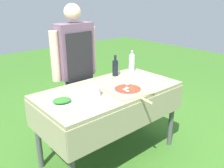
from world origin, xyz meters
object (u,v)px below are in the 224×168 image
(person_cook, at_px, (75,64))
(pizza_on_peel, at_px, (128,90))
(mixing_tub, at_px, (92,91))
(herb_container, at_px, (62,101))
(water_bottle, at_px, (132,61))
(plate_stack, at_px, (154,79))
(oil_bottle, at_px, (115,68))
(prep_table, at_px, (109,98))

(person_cook, height_order, pizza_on_peel, person_cook)
(person_cook, distance_m, mixing_tub, 0.63)
(pizza_on_peel, relative_size, herb_container, 2.49)
(mixing_tub, bearing_deg, water_bottle, 20.23)
(mixing_tub, xyz_separation_m, plate_stack, (0.81, -0.08, -0.04))
(herb_container, height_order, plate_stack, herb_container)
(water_bottle, bearing_deg, herb_container, -166.37)
(person_cook, distance_m, oil_bottle, 0.47)
(oil_bottle, relative_size, mixing_tub, 1.51)
(oil_bottle, bearing_deg, pizza_on_peel, -117.26)
(person_cook, xyz_separation_m, pizza_on_peel, (0.13, -0.75, -0.14))
(pizza_on_peel, distance_m, mixing_tub, 0.37)
(pizza_on_peel, height_order, herb_container, same)
(herb_container, xyz_separation_m, plate_stack, (1.11, -0.12, -0.01))
(prep_table, bearing_deg, pizza_on_peel, -64.85)
(plate_stack, bearing_deg, herb_container, 173.99)
(pizza_on_peel, xyz_separation_m, oil_bottle, (0.24, 0.46, 0.09))
(oil_bottle, xyz_separation_m, herb_container, (-0.87, -0.27, -0.08))
(pizza_on_peel, relative_size, plate_stack, 2.31)
(plate_stack, bearing_deg, prep_table, 168.40)
(herb_container, bearing_deg, mixing_tub, -6.11)
(person_cook, xyz_separation_m, plate_stack, (0.61, -0.68, -0.14))
(person_cook, height_order, plate_stack, person_cook)
(person_cook, relative_size, water_bottle, 6.24)
(water_bottle, distance_m, herb_container, 1.20)
(person_cook, height_order, mixing_tub, person_cook)
(prep_table, height_order, person_cook, person_cook)
(person_cook, height_order, herb_container, person_cook)
(mixing_tub, height_order, plate_stack, mixing_tub)
(oil_bottle, bearing_deg, prep_table, -139.67)
(person_cook, relative_size, herb_container, 7.01)
(oil_bottle, distance_m, mixing_tub, 0.65)
(mixing_tub, bearing_deg, plate_stack, -5.97)
(oil_bottle, height_order, water_bottle, water_bottle)
(pizza_on_peel, height_order, oil_bottle, oil_bottle)
(prep_table, height_order, pizza_on_peel, pizza_on_peel)
(pizza_on_peel, distance_m, plate_stack, 0.48)
(prep_table, bearing_deg, herb_container, 179.86)
(water_bottle, bearing_deg, prep_table, -155.12)
(pizza_on_peel, height_order, water_bottle, water_bottle)
(pizza_on_peel, bearing_deg, herb_container, 172.32)
(prep_table, xyz_separation_m, person_cook, (-0.04, 0.56, 0.26))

